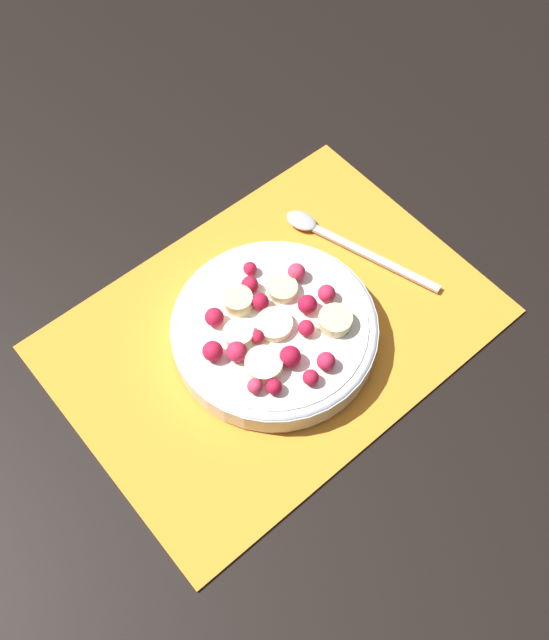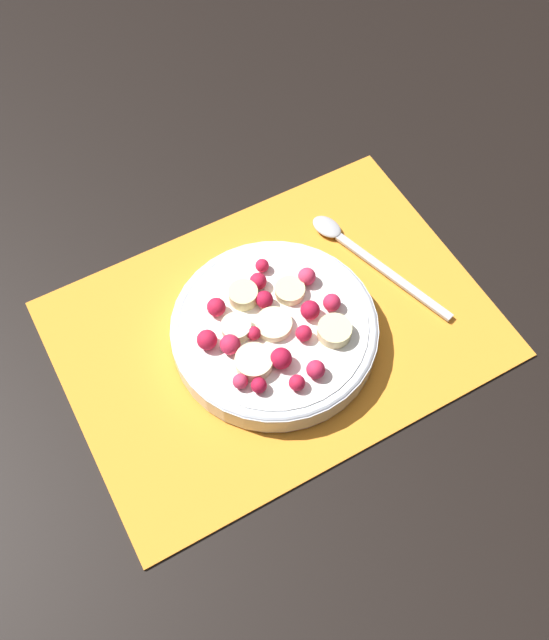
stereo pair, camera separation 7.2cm
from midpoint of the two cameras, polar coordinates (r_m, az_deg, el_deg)
ground_plane at (r=0.76m, az=-2.80°, el=-1.02°), size 3.00×3.00×0.00m
placemat at (r=0.76m, az=-2.81°, el=-0.90°), size 0.45×0.32×0.01m
fruit_bowl at (r=0.73m, az=-2.81°, el=-0.99°), size 0.21×0.21×0.05m
spoon at (r=0.82m, az=2.19°, el=6.49°), size 0.07×0.19×0.01m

